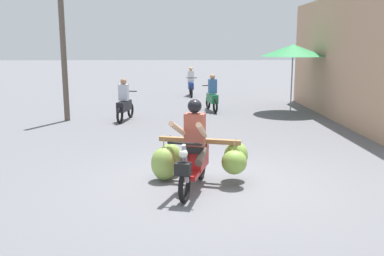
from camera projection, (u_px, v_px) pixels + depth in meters
name	position (u px, v px, depth m)	size (l,w,h in m)	color
ground_plane	(210.00, 183.00, 7.76)	(120.00, 120.00, 0.00)	slate
motorbike_main_loaded	(196.00, 157.00, 7.64)	(1.84, 1.96, 1.58)	black
motorbike_distant_ahead_left	(191.00, 84.00, 20.67)	(0.50, 1.62, 1.40)	black
motorbike_distant_ahead_right	(212.00, 96.00, 15.89)	(0.55, 1.61, 1.40)	black
motorbike_distant_far_ahead	(124.00, 104.00, 13.92)	(0.57, 1.60, 1.40)	black
market_umbrella_near_shop	(293.00, 50.00, 15.33)	(2.32, 2.32, 2.48)	#99999E
utility_pole	(63.00, 38.00, 13.57)	(0.18, 0.18, 5.38)	brown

